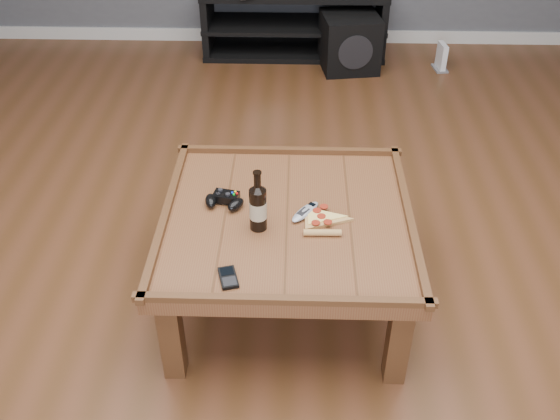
{
  "coord_description": "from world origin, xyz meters",
  "views": [
    {
      "loc": [
        0.03,
        -1.99,
        1.96
      ],
      "look_at": [
        -0.03,
        -0.05,
        0.52
      ],
      "focal_mm": 40.0,
      "sensor_mm": 36.0,
      "label": 1
    }
  ],
  "objects_px": {
    "smartphone": "(228,278)",
    "pizza_slice": "(321,220)",
    "subwoofer": "(350,42)",
    "beer_bottle": "(258,206)",
    "coffee_table": "(287,228)",
    "game_console": "(441,58)",
    "remote_control": "(305,212)",
    "media_console": "(294,23)",
    "game_controller": "(224,200)"
  },
  "relations": [
    {
      "from": "beer_bottle",
      "to": "game_controller",
      "type": "xyz_separation_m",
      "value": [
        -0.15,
        0.15,
        -0.08
      ]
    },
    {
      "from": "beer_bottle",
      "to": "game_console",
      "type": "xyz_separation_m",
      "value": [
        1.22,
        2.55,
        -0.46
      ]
    },
    {
      "from": "media_console",
      "to": "game_controller",
      "type": "bearing_deg",
      "value": -95.5
    },
    {
      "from": "media_console",
      "to": "game_console",
      "type": "bearing_deg",
      "value": -14.31
    },
    {
      "from": "game_controller",
      "to": "remote_control",
      "type": "bearing_deg",
      "value": 3.05
    },
    {
      "from": "smartphone",
      "to": "subwoofer",
      "type": "bearing_deg",
      "value": 62.41
    },
    {
      "from": "smartphone",
      "to": "game_console",
      "type": "bearing_deg",
      "value": 49.86
    },
    {
      "from": "media_console",
      "to": "game_console",
      "type": "distance_m",
      "value": 1.15
    },
    {
      "from": "media_console",
      "to": "pizza_slice",
      "type": "bearing_deg",
      "value": -87.2
    },
    {
      "from": "pizza_slice",
      "to": "game_console",
      "type": "xyz_separation_m",
      "value": [
        0.97,
        2.5,
        -0.37
      ]
    },
    {
      "from": "media_console",
      "to": "smartphone",
      "type": "xyz_separation_m",
      "value": [
        -0.2,
        -3.12,
        0.21
      ]
    },
    {
      "from": "media_console",
      "to": "smartphone",
      "type": "bearing_deg",
      "value": -93.66
    },
    {
      "from": "pizza_slice",
      "to": "game_console",
      "type": "bearing_deg",
      "value": 67.84
    },
    {
      "from": "beer_bottle",
      "to": "remote_control",
      "type": "distance_m",
      "value": 0.22
    },
    {
      "from": "media_console",
      "to": "pizza_slice",
      "type": "height_order",
      "value": "media_console"
    },
    {
      "from": "coffee_table",
      "to": "subwoofer",
      "type": "height_order",
      "value": "coffee_table"
    },
    {
      "from": "game_console",
      "to": "beer_bottle",
      "type": "bearing_deg",
      "value": -123.3
    },
    {
      "from": "game_controller",
      "to": "remote_control",
      "type": "xyz_separation_m",
      "value": [
        0.33,
        -0.06,
        -0.01
      ]
    },
    {
      "from": "coffee_table",
      "to": "subwoofer",
      "type": "xyz_separation_m",
      "value": [
        0.41,
        2.48,
        -0.19
      ]
    },
    {
      "from": "beer_bottle",
      "to": "subwoofer",
      "type": "xyz_separation_m",
      "value": [
        0.52,
        2.56,
        -0.35
      ]
    },
    {
      "from": "beer_bottle",
      "to": "game_console",
      "type": "height_order",
      "value": "beer_bottle"
    },
    {
      "from": "pizza_slice",
      "to": "smartphone",
      "type": "distance_m",
      "value": 0.48
    },
    {
      "from": "media_console",
      "to": "remote_control",
      "type": "height_order",
      "value": "media_console"
    },
    {
      "from": "media_console",
      "to": "subwoofer",
      "type": "distance_m",
      "value": 0.5
    },
    {
      "from": "coffee_table",
      "to": "media_console",
      "type": "bearing_deg",
      "value": 90.0
    },
    {
      "from": "coffee_table",
      "to": "game_console",
      "type": "distance_m",
      "value": 2.72
    },
    {
      "from": "media_console",
      "to": "smartphone",
      "type": "height_order",
      "value": "media_console"
    },
    {
      "from": "subwoofer",
      "to": "game_console",
      "type": "bearing_deg",
      "value": -10.09
    },
    {
      "from": "remote_control",
      "to": "subwoofer",
      "type": "distance_m",
      "value": 2.5
    },
    {
      "from": "smartphone",
      "to": "game_controller",
      "type": "bearing_deg",
      "value": 82.0
    },
    {
      "from": "media_console",
      "to": "pizza_slice",
      "type": "distance_m",
      "value": 2.8
    },
    {
      "from": "remote_control",
      "to": "pizza_slice",
      "type": "bearing_deg",
      "value": -3.06
    },
    {
      "from": "beer_bottle",
      "to": "remote_control",
      "type": "xyz_separation_m",
      "value": [
        0.18,
        0.09,
        -0.09
      ]
    },
    {
      "from": "coffee_table",
      "to": "smartphone",
      "type": "xyz_separation_m",
      "value": [
        -0.2,
        -0.37,
        0.07
      ]
    },
    {
      "from": "smartphone",
      "to": "pizza_slice",
      "type": "bearing_deg",
      "value": 29.73
    },
    {
      "from": "coffee_table",
      "to": "media_console",
      "type": "distance_m",
      "value": 2.75
    },
    {
      "from": "coffee_table",
      "to": "beer_bottle",
      "type": "height_order",
      "value": "beer_bottle"
    },
    {
      "from": "media_console",
      "to": "game_console",
      "type": "relative_size",
      "value": 7.0
    },
    {
      "from": "beer_bottle",
      "to": "coffee_table",
      "type": "bearing_deg",
      "value": 35.32
    },
    {
      "from": "remote_control",
      "to": "coffee_table",
      "type": "bearing_deg",
      "value": -132.82
    },
    {
      "from": "beer_bottle",
      "to": "subwoofer",
      "type": "height_order",
      "value": "beer_bottle"
    },
    {
      "from": "game_console",
      "to": "smartphone",
      "type": "bearing_deg",
      "value": -122.44
    },
    {
      "from": "pizza_slice",
      "to": "smartphone",
      "type": "relative_size",
      "value": 2.16
    },
    {
      "from": "subwoofer",
      "to": "smartphone",
      "type": "bearing_deg",
      "value": -111.12
    },
    {
      "from": "beer_bottle",
      "to": "smartphone",
      "type": "relative_size",
      "value": 2.13
    },
    {
      "from": "pizza_slice",
      "to": "game_console",
      "type": "relative_size",
      "value": 1.32
    },
    {
      "from": "smartphone",
      "to": "game_console",
      "type": "relative_size",
      "value": 0.61
    },
    {
      "from": "remote_control",
      "to": "subwoofer",
      "type": "xyz_separation_m",
      "value": [
        0.34,
        2.47,
        -0.26
      ]
    },
    {
      "from": "beer_bottle",
      "to": "smartphone",
      "type": "height_order",
      "value": "beer_bottle"
    },
    {
      "from": "media_console",
      "to": "game_controller",
      "type": "distance_m",
      "value": 2.7
    }
  ]
}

